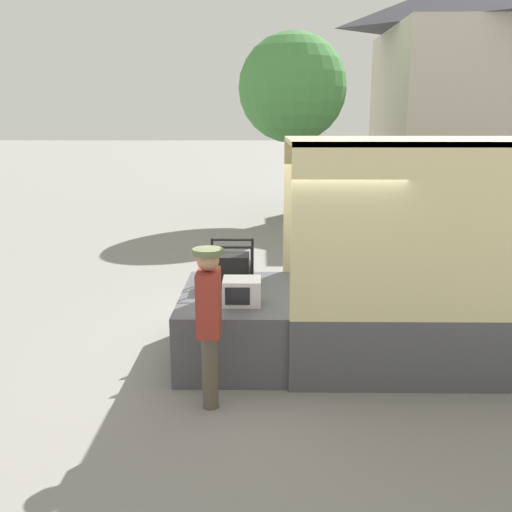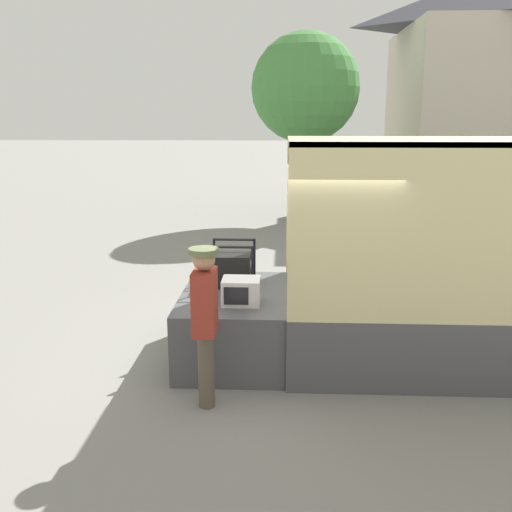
{
  "view_description": "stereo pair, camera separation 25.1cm",
  "coord_description": "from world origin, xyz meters",
  "px_view_note": "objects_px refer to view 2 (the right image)",
  "views": [
    {
      "loc": [
        -0.31,
        -7.26,
        3.13
      ],
      "look_at": [
        -0.39,
        -0.2,
        1.43
      ],
      "focal_mm": 40.0,
      "sensor_mm": 36.0,
      "label": 1
    },
    {
      "loc": [
        -0.06,
        -7.25,
        3.13
      ],
      "look_at": [
        -0.39,
        -0.2,
        1.43
      ],
      "focal_mm": 40.0,
      "sensor_mm": 36.0,
      "label": 2
    }
  ],
  "objects_px": {
    "worker_person": "(205,311)",
    "street_tree": "(305,89)",
    "microwave": "(241,291)",
    "portable_generator": "(234,269)"
  },
  "relations": [
    {
      "from": "microwave",
      "to": "portable_generator",
      "type": "bearing_deg",
      "value": 101.02
    },
    {
      "from": "worker_person",
      "to": "street_tree",
      "type": "height_order",
      "value": "street_tree"
    },
    {
      "from": "microwave",
      "to": "street_tree",
      "type": "distance_m",
      "value": 11.65
    },
    {
      "from": "portable_generator",
      "to": "microwave",
      "type": "bearing_deg",
      "value": -78.98
    },
    {
      "from": "street_tree",
      "to": "worker_person",
      "type": "bearing_deg",
      "value": -96.87
    },
    {
      "from": "portable_generator",
      "to": "street_tree",
      "type": "bearing_deg",
      "value": 82.84
    },
    {
      "from": "microwave",
      "to": "worker_person",
      "type": "relative_size",
      "value": 0.26
    },
    {
      "from": "portable_generator",
      "to": "worker_person",
      "type": "distance_m",
      "value": 1.8
    },
    {
      "from": "microwave",
      "to": "worker_person",
      "type": "height_order",
      "value": "worker_person"
    },
    {
      "from": "microwave",
      "to": "portable_generator",
      "type": "height_order",
      "value": "portable_generator"
    }
  ]
}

